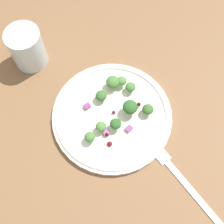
% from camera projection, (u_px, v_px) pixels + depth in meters
% --- Properties ---
extents(ground_plane, '(1.80, 1.80, 0.02)m').
position_uv_depth(ground_plane, '(105.00, 118.00, 0.63)').
color(ground_plane, brown).
extents(plate, '(0.24, 0.24, 0.02)m').
position_uv_depth(plate, '(112.00, 116.00, 0.61)').
color(plate, white).
rests_on(plate, ground_plane).
extents(dressing_pool, '(0.14, 0.14, 0.00)m').
position_uv_depth(dressing_pool, '(112.00, 115.00, 0.61)').
color(dressing_pool, white).
rests_on(dressing_pool, plate).
extents(broccoli_floret_0, '(0.02, 0.02, 0.02)m').
position_uv_depth(broccoli_floret_0, '(122.00, 81.00, 0.62)').
color(broccoli_floret_0, '#9EC684').
rests_on(broccoli_floret_0, plate).
extents(broccoli_floret_1, '(0.02, 0.02, 0.02)m').
position_uv_depth(broccoli_floret_1, '(101.00, 127.00, 0.58)').
color(broccoli_floret_1, '#ADD18E').
rests_on(broccoli_floret_1, plate).
extents(broccoli_floret_2, '(0.03, 0.03, 0.03)m').
position_uv_depth(broccoli_floret_2, '(130.00, 107.00, 0.59)').
color(broccoli_floret_2, '#8EB77A').
rests_on(broccoli_floret_2, plate).
extents(broccoli_floret_3, '(0.03, 0.03, 0.03)m').
position_uv_depth(broccoli_floret_3, '(113.00, 82.00, 0.62)').
color(broccoli_floret_3, '#ADD18E').
rests_on(broccoli_floret_3, plate).
extents(broccoli_floret_4, '(0.02, 0.02, 0.02)m').
position_uv_depth(broccoli_floret_4, '(90.00, 137.00, 0.57)').
color(broccoli_floret_4, '#ADD18E').
rests_on(broccoli_floret_4, plate).
extents(broccoli_floret_5, '(0.02, 0.02, 0.02)m').
position_uv_depth(broccoli_floret_5, '(148.00, 110.00, 0.59)').
color(broccoli_floret_5, '#9EC684').
rests_on(broccoli_floret_5, plate).
extents(broccoli_floret_6, '(0.02, 0.02, 0.02)m').
position_uv_depth(broccoli_floret_6, '(130.00, 87.00, 0.62)').
color(broccoli_floret_6, '#ADD18E').
rests_on(broccoli_floret_6, plate).
extents(broccoli_floret_7, '(0.02, 0.02, 0.02)m').
position_uv_depth(broccoli_floret_7, '(116.00, 124.00, 0.58)').
color(broccoli_floret_7, '#9EC684').
rests_on(broccoli_floret_7, plate).
extents(broccoli_floret_8, '(0.02, 0.02, 0.02)m').
position_uv_depth(broccoli_floret_8, '(101.00, 96.00, 0.61)').
color(broccoli_floret_8, '#9EC684').
rests_on(broccoli_floret_8, plate).
extents(cranberry_0, '(0.01, 0.01, 0.01)m').
position_uv_depth(cranberry_0, '(110.00, 144.00, 0.58)').
color(cranberry_0, maroon).
rests_on(cranberry_0, plate).
extents(cranberry_1, '(0.01, 0.01, 0.01)m').
position_uv_depth(cranberry_1, '(107.00, 135.00, 0.58)').
color(cranberry_1, '#4C0A14').
rests_on(cranberry_1, plate).
extents(cranberry_2, '(0.01, 0.01, 0.01)m').
position_uv_depth(cranberry_2, '(139.00, 104.00, 0.61)').
color(cranberry_2, '#4C0A14').
rests_on(cranberry_2, plate).
extents(cranberry_3, '(0.01, 0.01, 0.01)m').
position_uv_depth(cranberry_3, '(114.00, 112.00, 0.60)').
color(cranberry_3, maroon).
rests_on(cranberry_3, plate).
extents(onion_bit_0, '(0.01, 0.01, 0.00)m').
position_uv_depth(onion_bit_0, '(87.00, 106.00, 0.61)').
color(onion_bit_0, '#843D75').
rests_on(onion_bit_0, plate).
extents(onion_bit_1, '(0.02, 0.02, 0.01)m').
position_uv_depth(onion_bit_1, '(106.00, 132.00, 0.59)').
color(onion_bit_1, '#A35B93').
rests_on(onion_bit_1, plate).
extents(onion_bit_2, '(0.01, 0.01, 0.00)m').
position_uv_depth(onion_bit_2, '(129.00, 129.00, 0.59)').
color(onion_bit_2, '#843D75').
rests_on(onion_bit_2, plate).
extents(fork, '(0.19, 0.02, 0.01)m').
position_uv_depth(fork, '(183.00, 180.00, 0.57)').
color(fork, silver).
rests_on(fork, ground_plane).
extents(water_glass, '(0.07, 0.07, 0.09)m').
position_uv_depth(water_glass, '(27.00, 48.00, 0.63)').
color(water_glass, silver).
rests_on(water_glass, ground_plane).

